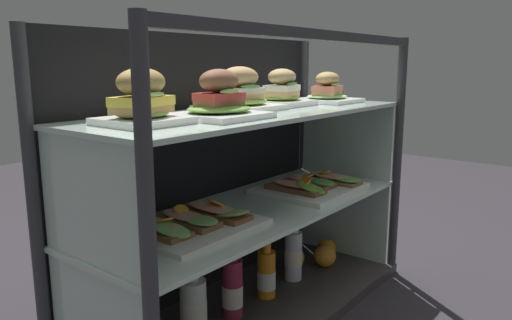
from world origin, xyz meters
name	(u,v)px	position (x,y,z in m)	size (l,w,h in m)	color
ground_plane	(256,318)	(0.00, 0.00, -0.01)	(6.00, 6.00, 0.02)	#2D292E
case_base_deck	(256,310)	(0.00, 0.00, 0.02)	(1.18, 0.44, 0.03)	#393434
case_frame	(225,164)	(0.00, 0.12, 0.47)	(1.18, 0.44, 0.87)	#333338
riser_lower_tier	(256,259)	(0.00, 0.00, 0.19)	(1.12, 0.37, 0.31)	silver
shelf_lower_glass	(256,209)	(0.00, 0.00, 0.35)	(1.14, 0.39, 0.01)	silver
riser_upper_tier	(256,162)	(0.00, 0.00, 0.49)	(1.12, 0.37, 0.28)	silver
shelf_upper_glass	(256,113)	(0.00, 0.00, 0.64)	(1.14, 0.39, 0.01)	silver
plated_roll_sandwich_left_of_center	(141,101)	(-0.41, 0.00, 0.70)	(0.17, 0.17, 0.13)	white
plated_roll_sandwich_mid_left	(219,102)	(-0.21, -0.05, 0.69)	(0.21, 0.21, 0.12)	white
plated_roll_sandwich_right_of_center	(240,95)	(-0.01, 0.05, 0.69)	(0.21, 0.21, 0.13)	white
plated_roll_sandwich_near_left_corner	(282,91)	(0.20, 0.05, 0.69)	(0.18, 0.18, 0.12)	white
plated_roll_sandwich_near_right_corner	(326,92)	(0.41, 0.00, 0.68)	(0.20, 0.20, 0.11)	white
open_sandwich_tray_mid_right	(191,222)	(-0.26, 0.01, 0.37)	(0.34, 0.28, 0.06)	white
open_sandwich_tray_left_of_center	(312,185)	(0.27, -0.03, 0.38)	(0.34, 0.29, 0.06)	white
juice_bottle_front_left_end	(193,309)	(-0.26, 0.01, 0.13)	(0.07, 0.07, 0.23)	white
juice_bottle_back_center	(232,288)	(-0.09, 0.02, 0.13)	(0.06, 0.06, 0.23)	#962740
juice_bottle_tucked_behind	(266,273)	(0.07, 0.01, 0.11)	(0.06, 0.06, 0.22)	orange
juice_bottle_front_second	(293,253)	(0.23, 0.02, 0.13)	(0.06, 0.06, 0.24)	silver
orange_fruit_beside_bottles	(325,256)	(0.40, -0.02, 0.08)	(0.08, 0.08, 0.08)	orange
orange_fruit_near_left_post	(327,248)	(0.48, 0.02, 0.07)	(0.07, 0.07, 0.07)	orange
orange_fruit_rolled_forward	(294,257)	(0.32, 0.07, 0.07)	(0.08, 0.08, 0.08)	orange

